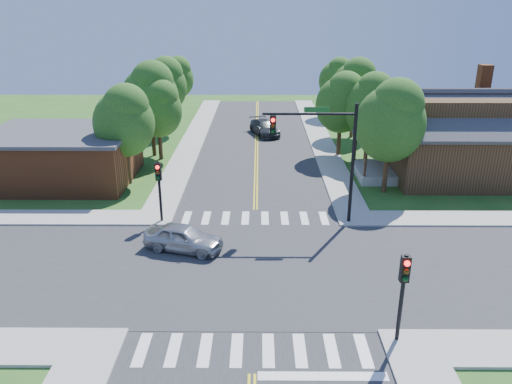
{
  "coord_description": "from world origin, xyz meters",
  "views": [
    {
      "loc": [
        0.23,
        -21.72,
        12.35
      ],
      "look_at": [
        0.06,
        5.0,
        2.2
      ],
      "focal_mm": 35.0,
      "sensor_mm": 36.0,
      "label": 1
    }
  ],
  "objects_px": {
    "signal_pole_se": "(404,282)",
    "house_ne": "(461,134)",
    "signal_mast_ne": "(324,145)",
    "car_silver": "(183,238)",
    "car_dgrey": "(264,128)",
    "signal_pole_nw": "(159,181)"
  },
  "relations": [
    {
      "from": "signal_mast_ne",
      "to": "signal_pole_nw",
      "type": "height_order",
      "value": "signal_mast_ne"
    },
    {
      "from": "signal_pole_se",
      "to": "signal_pole_nw",
      "type": "bearing_deg",
      "value": 135.0
    },
    {
      "from": "car_silver",
      "to": "car_dgrey",
      "type": "bearing_deg",
      "value": 6.73
    },
    {
      "from": "signal_pole_se",
      "to": "car_dgrey",
      "type": "height_order",
      "value": "signal_pole_se"
    },
    {
      "from": "signal_mast_ne",
      "to": "signal_pole_nw",
      "type": "bearing_deg",
      "value": -179.93
    },
    {
      "from": "signal_mast_ne",
      "to": "car_silver",
      "type": "bearing_deg",
      "value": -154.92
    },
    {
      "from": "house_ne",
      "to": "car_silver",
      "type": "relative_size",
      "value": 2.88
    },
    {
      "from": "car_silver",
      "to": "signal_mast_ne",
      "type": "bearing_deg",
      "value": -47.88
    },
    {
      "from": "signal_mast_ne",
      "to": "house_ne",
      "type": "distance_m",
      "value": 14.23
    },
    {
      "from": "car_silver",
      "to": "car_dgrey",
      "type": "xyz_separation_m",
      "value": [
        4.51,
        24.81,
        0.0
      ]
    },
    {
      "from": "car_dgrey",
      "to": "house_ne",
      "type": "bearing_deg",
      "value": -59.1
    },
    {
      "from": "signal_mast_ne",
      "to": "car_silver",
      "type": "xyz_separation_m",
      "value": [
        -7.67,
        -3.59,
        -4.13
      ]
    },
    {
      "from": "signal_pole_nw",
      "to": "car_silver",
      "type": "relative_size",
      "value": 0.84
    },
    {
      "from": "signal_pole_se",
      "to": "house_ne",
      "type": "distance_m",
      "value": 22.03
    },
    {
      "from": "car_silver",
      "to": "car_dgrey",
      "type": "height_order",
      "value": "car_dgrey"
    },
    {
      "from": "signal_pole_se",
      "to": "house_ne",
      "type": "xyz_separation_m",
      "value": [
        9.51,
        19.86,
        0.67
      ]
    },
    {
      "from": "signal_mast_ne",
      "to": "signal_pole_nw",
      "type": "distance_m",
      "value": 9.76
    },
    {
      "from": "signal_mast_ne",
      "to": "car_silver",
      "type": "height_order",
      "value": "signal_mast_ne"
    },
    {
      "from": "house_ne",
      "to": "car_dgrey",
      "type": "relative_size",
      "value": 2.45
    },
    {
      "from": "signal_mast_ne",
      "to": "car_silver",
      "type": "relative_size",
      "value": 1.59
    },
    {
      "from": "house_ne",
      "to": "car_dgrey",
      "type": "xyz_separation_m",
      "value": [
        -14.36,
        12.58,
        -2.61
      ]
    },
    {
      "from": "signal_mast_ne",
      "to": "car_dgrey",
      "type": "distance_m",
      "value": 21.85
    }
  ]
}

